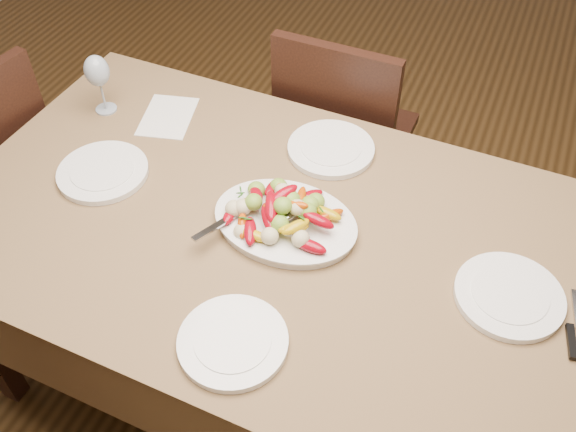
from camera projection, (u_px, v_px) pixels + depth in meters
The scene contains 13 objects.
floor at pixel (268, 300), 2.44m from camera, with size 6.00×6.00×0.00m, color #362410.
dining_table at pixel (288, 317), 1.93m from camera, with size 1.84×1.04×0.76m, color brown.
chair_far at pixel (348, 134), 2.38m from camera, with size 0.42×0.42×0.95m, color black, non-canonical shape.
serving_platter at pixel (285, 224), 1.66m from camera, with size 0.37×0.27×0.02m, color white.
roasted_vegetables at pixel (285, 208), 1.62m from camera, with size 0.30×0.21×0.09m, color maroon, non-canonical shape.
serving_spoon at pixel (256, 216), 1.63m from camera, with size 0.28×0.06×0.03m, color #9EA0A8, non-canonical shape.
plate_left at pixel (103, 172), 1.80m from camera, with size 0.25×0.25×0.02m, color white.
plate_right at pixel (509, 296), 1.51m from camera, with size 0.26×0.26×0.02m, color white.
plate_far at pixel (331, 149), 1.87m from camera, with size 0.25×0.25×0.02m, color white.
plate_near at pixel (233, 342), 1.42m from camera, with size 0.25×0.25×0.02m, color white.
wine_glass at pixel (100, 82), 1.94m from camera, with size 0.08×0.08×0.20m, color #8C99A5, non-canonical shape.
menu_card at pixel (168, 117), 1.99m from camera, with size 0.15×0.21×0.00m, color silver.
table_knife at pixel (573, 327), 1.45m from camera, with size 0.02×0.20×0.01m, color #9EA0A8, non-canonical shape.
Camera 1 is at (0.64, -1.31, 1.99)m, focal length 40.00 mm.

